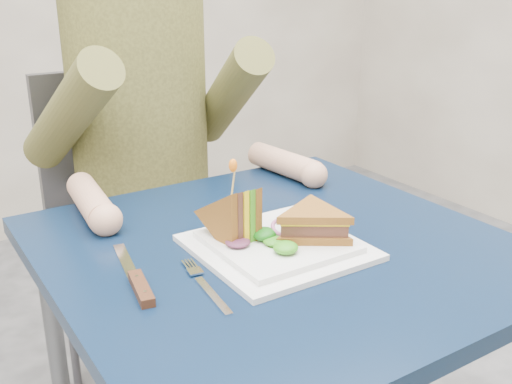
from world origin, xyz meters
TOP-DOWN VIEW (x-y plane):
  - table at (0.00, 0.00)m, footprint 0.75×0.75m
  - chair at (0.00, 0.69)m, footprint 0.42×0.40m
  - diner at (-0.00, 0.57)m, footprint 0.54×0.59m
  - plate at (-0.02, -0.02)m, footprint 0.26×0.26m
  - sandwich_flat at (0.04, -0.05)m, footprint 0.20×0.20m
  - sandwich_upright at (-0.07, 0.02)m, footprint 0.08×0.13m
  - fork at (-0.18, -0.07)m, footprint 0.04×0.18m
  - knife at (-0.26, -0.01)m, footprint 0.06×0.22m
  - toothpick at (-0.07, 0.02)m, footprint 0.01×0.01m
  - toothpick_frill at (-0.07, 0.02)m, footprint 0.01×0.01m
  - lettuce_spill at (-0.01, -0.01)m, footprint 0.15×0.13m
  - onion_ring at (-0.00, -0.02)m, footprint 0.04×0.04m

SIDE VIEW (x-z plane):
  - chair at x=0.00m, z-range 0.08..1.01m
  - table at x=0.00m, z-range 0.29..1.02m
  - fork at x=-0.18m, z-range 0.73..0.74m
  - knife at x=-0.26m, z-range 0.73..0.74m
  - plate at x=-0.02m, z-range 0.73..0.75m
  - lettuce_spill at x=-0.01m, z-range 0.75..0.77m
  - onion_ring at x=0.00m, z-range 0.75..0.78m
  - sandwich_flat at x=0.04m, z-range 0.75..0.80m
  - sandwich_upright at x=-0.07m, z-range 0.72..0.85m
  - toothpick at x=-0.07m, z-range 0.82..0.88m
  - toothpick_frill at x=-0.07m, z-range 0.87..0.89m
  - diner at x=0.00m, z-range 0.54..1.29m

